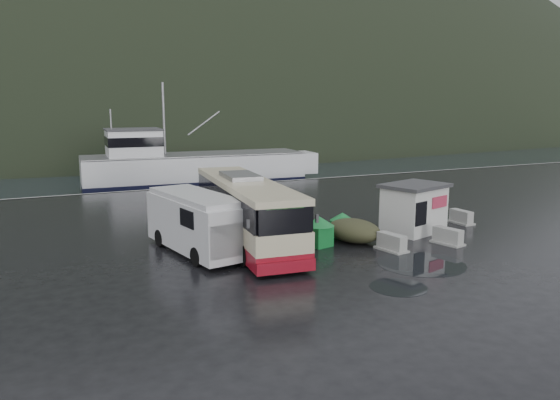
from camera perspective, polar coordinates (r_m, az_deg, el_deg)
name	(u,v)px	position (r m, az deg, el deg)	size (l,w,h in m)	color
ground	(313,242)	(27.79, 3.49, -4.37)	(160.00, 160.00, 0.00)	black
harbor_water	(88,132)	(134.44, -19.46, 6.72)	(300.00, 180.00, 0.02)	black
quay_edge	(200,187)	(46.02, -8.38, 1.40)	(160.00, 0.60, 1.50)	#999993
headland	(79,116)	(274.68, -20.26, 8.21)	(780.00, 540.00, 570.00)	black
coach_bus	(246,242)	(27.70, -3.55, -4.42)	(3.01, 12.02, 3.40)	#C4B994
white_van	(198,252)	(26.16, -8.61, -5.41)	(2.32, 6.75, 2.83)	silver
waste_bin_left	(319,246)	(27.02, 4.10, -4.81)	(1.06, 1.06, 1.49)	#157731
waste_bin_right	(342,237)	(28.86, 6.50, -3.87)	(0.94, 0.94, 1.31)	#157731
dome_tent	(354,242)	(27.98, 7.69, -4.34)	(2.13, 2.98, 1.17)	#363821
ticket_kiosk	(413,232)	(30.63, 13.71, -3.27)	(3.40, 2.57, 2.66)	silver
jersey_barrier_a	(391,250)	(26.68, 11.55, -5.19)	(0.81, 1.63, 0.81)	#999993
jersey_barrier_b	(447,244)	(28.56, 17.09, -4.41)	(0.81, 1.61, 0.81)	#999993
jersey_barrier_c	(461,223)	(33.55, 18.37, -2.33)	(0.78, 1.55, 0.78)	#999993
fishing_trawler	(195,173)	(55.00, -8.83, 2.83)	(25.41, 5.58, 10.16)	silver
puddles	(354,247)	(27.03, 7.77, -4.86)	(7.07, 12.69, 0.01)	black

